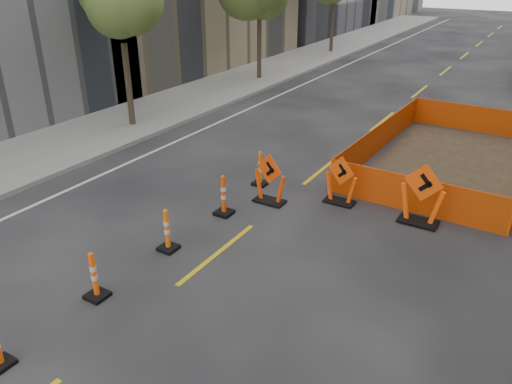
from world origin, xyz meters
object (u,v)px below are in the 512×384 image
Objects in this scene: channelizer_3 at (94,275)px; channelizer_6 at (260,168)px; chevron_sign_right at (422,194)px; chevron_sign_left at (270,178)px; chevron_sign_center at (341,180)px; channelizer_4 at (167,230)px; channelizer_5 at (223,195)px.

channelizer_3 is 0.98× the size of channelizer_6.
chevron_sign_right is at bearing 53.82° from channelizer_3.
chevron_sign_center is (1.70, 0.98, -0.03)m from chevron_sign_left.
chevron_sign_left is at bearing -159.27° from chevron_sign_right.
chevron_sign_left is 4.01m from chevron_sign_right.
chevron_sign_center is at bearing 42.53° from chevron_sign_left.
chevron_sign_center reaches higher than channelizer_3.
channelizer_5 is at bearing 87.06° from channelizer_4.
chevron_sign_right reaches higher than channelizer_5.
chevron_sign_center is at bearing 60.36° from channelizer_4.
channelizer_5 is at bearing -86.15° from channelizer_6.
channelizer_5 reaches higher than channelizer_4.
channelizer_3 is 0.99× the size of channelizer_4.
chevron_sign_left is (0.85, 5.56, 0.20)m from channelizer_3.
channelizer_5 is 0.68× the size of chevron_sign_right.
channelizer_6 is 0.76× the size of chevron_sign_center.
chevron_sign_right is (2.20, -0.05, 0.13)m from chevron_sign_center.
chevron_sign_right is (4.59, 2.18, 0.27)m from channelizer_5.
channelizer_6 is at bearing 90.45° from channelizer_4.
channelizer_4 is 6.40m from chevron_sign_right.
chevron_sign_right is at bearing 42.69° from channelizer_4.
channelizer_3 is at bearing -95.62° from chevron_sign_center.
chevron_sign_center reaches higher than channelizer_6.
channelizer_6 reaches higher than channelizer_4.
channelizer_3 is 0.72× the size of chevron_sign_left.
chevron_sign_center is at bearing 43.11° from channelizer_5.
chevron_sign_center is 0.84× the size of chevron_sign_right.
channelizer_6 is 0.74× the size of chevron_sign_left.
chevron_sign_left is (0.83, -0.90, 0.19)m from channelizer_6.
channelizer_3 is 7.02m from chevron_sign_center.
chevron_sign_right reaches higher than channelizer_3.
channelizer_4 reaches higher than channelizer_3.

